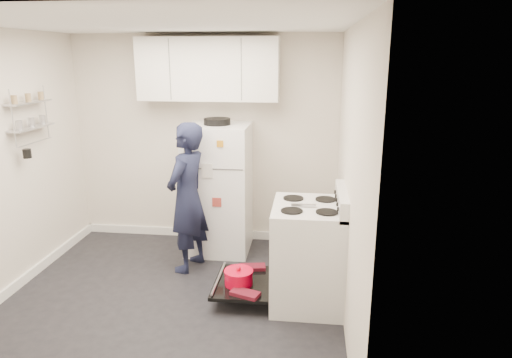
# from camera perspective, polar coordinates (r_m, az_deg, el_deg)

# --- Properties ---
(room) EXTENTS (3.21, 3.21, 2.51)m
(room) POSITION_cam_1_polar(r_m,az_deg,el_deg) (4.13, -11.58, 0.27)
(room) COLOR black
(room) RESTS_ON ground
(electric_range) EXTENTS (0.66, 0.76, 1.10)m
(electric_range) POSITION_cam_1_polar(r_m,az_deg,el_deg) (4.30, 6.33, -9.41)
(electric_range) COLOR silver
(electric_range) RESTS_ON ground
(open_oven_door) EXTENTS (0.55, 0.72, 0.22)m
(open_oven_door) POSITION_cam_1_polar(r_m,az_deg,el_deg) (4.44, -1.77, -12.54)
(open_oven_door) COLOR black
(open_oven_door) RESTS_ON ground
(refrigerator) EXTENTS (0.72, 0.74, 1.57)m
(refrigerator) POSITION_cam_1_polar(r_m,az_deg,el_deg) (5.33, -4.70, -1.13)
(refrigerator) COLOR white
(refrigerator) RESTS_ON ground
(upper_cabinets) EXTENTS (1.60, 0.33, 0.70)m
(upper_cabinets) POSITION_cam_1_polar(r_m,az_deg,el_deg) (5.32, -5.96, 13.51)
(upper_cabinets) COLOR silver
(upper_cabinets) RESTS_ON room
(wall_shelf_rack) EXTENTS (0.14, 0.60, 0.61)m
(wall_shelf_rack) POSITION_cam_1_polar(r_m,az_deg,el_deg) (5.11, -26.42, 7.17)
(wall_shelf_rack) COLOR #B2B2B7
(wall_shelf_rack) RESTS_ON room
(person) EXTENTS (0.53, 0.67, 1.60)m
(person) POSITION_cam_1_polar(r_m,az_deg,el_deg) (4.86, -8.58, -2.33)
(person) COLOR #161931
(person) RESTS_ON ground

